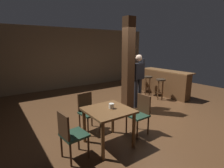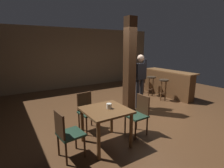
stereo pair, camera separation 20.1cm
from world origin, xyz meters
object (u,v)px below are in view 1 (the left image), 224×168
at_px(chair_east, 140,112).
at_px(bar_stool_near, 161,84).
at_px(napkin_cup, 111,106).
at_px(standing_person, 138,77).
at_px(bar_counter, 164,83).
at_px(bar_stool_mid, 148,81).
at_px(chair_west, 70,133).
at_px(bar_stool_far, 139,79).
at_px(dining_table, 108,116).
at_px(chair_north, 88,110).

relative_size(chair_east, bar_stool_near, 1.14).
height_order(napkin_cup, standing_person, standing_person).
xyz_separation_m(chair_east, bar_counter, (3.02, 1.75, 0.01)).
bearing_deg(napkin_cup, bar_stool_mid, 32.98).
xyz_separation_m(chair_west, bar_stool_far, (4.20, 2.72, 0.08)).
bearing_deg(chair_east, standing_person, 48.45).
bearing_deg(dining_table, standing_person, 32.70).
bearing_deg(chair_east, bar_stool_far, 46.97).
distance_m(chair_west, bar_stool_near, 4.36).
height_order(dining_table, chair_east, chair_east).
distance_m(bar_stool_near, bar_stool_far, 1.27).
relative_size(bar_counter, bar_stool_near, 2.78).
xyz_separation_m(standing_person, bar_stool_mid, (1.35, 0.84, -0.42)).
bearing_deg(napkin_cup, chair_north, 98.77).
relative_size(chair_east, chair_north, 1.00).
distance_m(chair_west, standing_person, 3.17).
height_order(napkin_cup, bar_stool_near, napkin_cup).
distance_m(standing_person, bar_stool_mid, 1.64).
distance_m(bar_stool_near, bar_stool_mid, 0.72).
bearing_deg(bar_stool_far, bar_stool_mid, -91.97).
distance_m(chair_east, standing_person, 1.82).
height_order(dining_table, standing_person, standing_person).
bearing_deg(napkin_cup, standing_person, 33.63).
bearing_deg(chair_north, bar_stool_near, 10.52).
height_order(dining_table, napkin_cup, napkin_cup).
height_order(dining_table, bar_stool_mid, bar_stool_mid).
distance_m(standing_person, bar_counter, 1.97).
relative_size(chair_north, bar_stool_near, 1.14).
bearing_deg(chair_east, dining_table, 178.87).
height_order(chair_north, chair_west, same).
bearing_deg(bar_stool_mid, dining_table, -147.57).
relative_size(bar_stool_near, bar_stool_mid, 1.01).
bearing_deg(chair_east, chair_west, -179.46).
xyz_separation_m(chair_north, bar_stool_near, (3.34, 0.62, 0.08)).
bearing_deg(chair_west, standing_person, 25.08).
height_order(chair_north, bar_stool_mid, chair_north).
height_order(bar_stool_mid, bar_stool_far, bar_stool_far).
bearing_deg(bar_stool_near, chair_north, -169.48).
bearing_deg(chair_east, bar_stool_mid, 40.65).
bearing_deg(chair_north, standing_person, 13.34).
bearing_deg(bar_stool_mid, standing_person, -147.98).
bearing_deg(chair_west, chair_east, 0.54).
xyz_separation_m(bar_stool_mid, bar_stool_far, (0.02, 0.55, 0.01)).
xyz_separation_m(dining_table, bar_stool_mid, (3.37, 2.14, -0.04)).
xyz_separation_m(chair_north, standing_person, (2.07, 0.49, 0.50)).
distance_m(dining_table, bar_stool_far, 4.32).
distance_m(chair_east, bar_counter, 3.49).
distance_m(dining_table, bar_stool_mid, 3.99).
bearing_deg(bar_stool_mid, bar_counter, -38.26).
bearing_deg(chair_north, bar_stool_far, 28.79).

